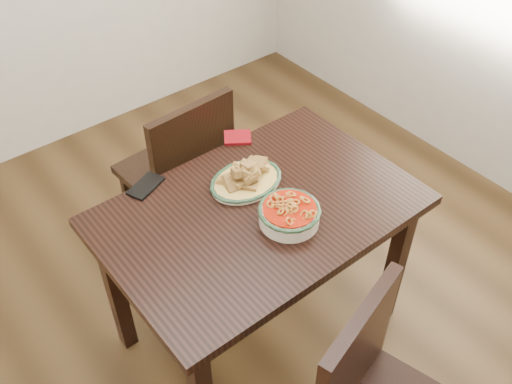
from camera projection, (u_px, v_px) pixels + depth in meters
floor at (230, 319)px, 2.59m from camera, size 3.50×3.50×0.00m
dining_table at (259, 228)px, 2.13m from camera, size 1.13×0.75×0.75m
chair_far at (182, 169)px, 2.60m from camera, size 0.44×0.44×0.89m
fish_plate at (246, 174)px, 2.12m from camera, size 0.28×0.22×0.11m
noodle_bowl at (289, 213)px, 1.97m from camera, size 0.22×0.22×0.08m
smartphone at (146, 186)px, 2.13m from camera, size 0.16×0.12×0.01m
napkin at (238, 137)px, 2.35m from camera, size 0.14×0.14×0.01m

